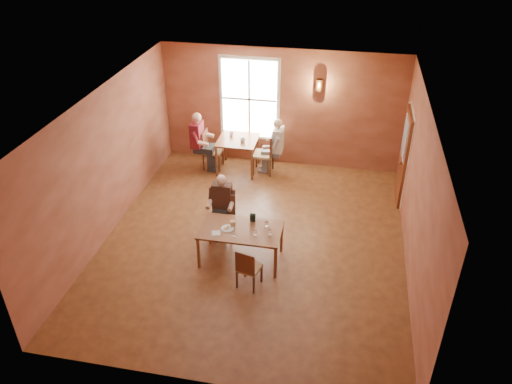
% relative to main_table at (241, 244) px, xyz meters
% --- Properties ---
extents(ground, '(6.00, 7.00, 0.01)m').
position_rel_main_table_xyz_m(ground, '(0.13, 0.64, -0.36)').
color(ground, brown).
rests_on(ground, ground).
extents(wall_back, '(6.00, 0.04, 3.00)m').
position_rel_main_table_xyz_m(wall_back, '(0.13, 4.14, 1.14)').
color(wall_back, brown).
rests_on(wall_back, ground).
extents(wall_front, '(6.00, 0.04, 3.00)m').
position_rel_main_table_xyz_m(wall_front, '(0.13, -2.86, 1.14)').
color(wall_front, brown).
rests_on(wall_front, ground).
extents(wall_left, '(0.04, 7.00, 3.00)m').
position_rel_main_table_xyz_m(wall_left, '(-2.87, 0.64, 1.14)').
color(wall_left, brown).
rests_on(wall_left, ground).
extents(wall_right, '(0.04, 7.00, 3.00)m').
position_rel_main_table_xyz_m(wall_right, '(3.13, 0.64, 1.14)').
color(wall_right, brown).
rests_on(wall_right, ground).
extents(ceiling, '(6.00, 7.00, 0.04)m').
position_rel_main_table_xyz_m(ceiling, '(0.13, 0.64, 2.64)').
color(ceiling, white).
rests_on(ceiling, wall_back).
extents(window, '(1.36, 0.10, 1.96)m').
position_rel_main_table_xyz_m(window, '(-0.67, 4.09, 1.34)').
color(window, white).
rests_on(window, wall_back).
extents(door, '(0.12, 1.04, 2.10)m').
position_rel_main_table_xyz_m(door, '(3.07, 2.94, 0.69)').
color(door, maroon).
rests_on(door, ground).
extents(wall_sconce, '(0.16, 0.16, 0.28)m').
position_rel_main_table_xyz_m(wall_sconce, '(1.03, 4.04, 1.84)').
color(wall_sconce, brown).
rests_on(wall_sconce, wall_back).
extents(main_table, '(1.54, 0.86, 0.72)m').
position_rel_main_table_xyz_m(main_table, '(0.00, 0.00, 0.00)').
color(main_table, brown).
rests_on(main_table, ground).
extents(chair_diner_main, '(0.41, 0.41, 0.92)m').
position_rel_main_table_xyz_m(chair_diner_main, '(-0.50, 0.65, 0.10)').
color(chair_diner_main, brown).
rests_on(chair_diner_main, ground).
extents(diner_main, '(0.51, 0.51, 1.28)m').
position_rel_main_table_xyz_m(diner_main, '(-0.50, 0.62, 0.28)').
color(diner_main, black).
rests_on(diner_main, ground).
extents(chair_empty, '(0.45, 0.45, 0.83)m').
position_rel_main_table_xyz_m(chair_empty, '(0.30, -0.68, 0.06)').
color(chair_empty, '#43260F').
rests_on(chair_empty, ground).
extents(plate_food, '(0.27, 0.27, 0.03)m').
position_rel_main_table_xyz_m(plate_food, '(-0.24, -0.04, 0.38)').
color(plate_food, silver).
rests_on(plate_food, main_table).
extents(sandwich, '(0.11, 0.11, 0.11)m').
position_rel_main_table_xyz_m(sandwich, '(-0.16, 0.05, 0.41)').
color(sandwich, '#DCB36A').
rests_on(sandwich, main_table).
extents(goblet_a, '(0.09, 0.09, 0.18)m').
position_rel_main_table_xyz_m(goblet_a, '(0.48, 0.09, 0.45)').
color(goblet_a, white).
rests_on(goblet_a, main_table).
extents(goblet_b, '(0.08, 0.08, 0.16)m').
position_rel_main_table_xyz_m(goblet_b, '(0.58, -0.13, 0.44)').
color(goblet_b, white).
rests_on(goblet_b, main_table).
extents(goblet_c, '(0.08, 0.08, 0.16)m').
position_rel_main_table_xyz_m(goblet_c, '(0.32, -0.20, 0.44)').
color(goblet_c, white).
rests_on(goblet_c, main_table).
extents(menu_stand, '(0.10, 0.05, 0.17)m').
position_rel_main_table_xyz_m(menu_stand, '(0.17, 0.29, 0.45)').
color(menu_stand, black).
rests_on(menu_stand, main_table).
extents(knife, '(0.19, 0.06, 0.00)m').
position_rel_main_table_xyz_m(knife, '(-0.05, -0.24, 0.36)').
color(knife, silver).
rests_on(knife, main_table).
extents(napkin, '(0.20, 0.20, 0.01)m').
position_rel_main_table_xyz_m(napkin, '(-0.42, -0.20, 0.36)').
color(napkin, silver).
rests_on(napkin, main_table).
extents(second_table, '(0.97, 0.97, 0.85)m').
position_rel_main_table_xyz_m(second_table, '(-0.85, 3.52, 0.07)').
color(second_table, brown).
rests_on(second_table, ground).
extents(chair_diner_white, '(0.47, 0.47, 1.06)m').
position_rel_main_table_xyz_m(chair_diner_white, '(-0.20, 3.52, 0.17)').
color(chair_diner_white, brown).
rests_on(chair_diner_white, ground).
extents(diner_white, '(0.55, 0.55, 1.38)m').
position_rel_main_table_xyz_m(diner_white, '(-0.17, 3.52, 0.33)').
color(diner_white, white).
rests_on(diner_white, ground).
extents(chair_diner_maroon, '(0.45, 0.45, 1.01)m').
position_rel_main_table_xyz_m(chair_diner_maroon, '(-1.50, 3.52, 0.14)').
color(chair_diner_maroon, '#522414').
rests_on(chair_diner_maroon, ground).
extents(diner_maroon, '(0.59, 0.59, 1.47)m').
position_rel_main_table_xyz_m(diner_maroon, '(-1.53, 3.52, 0.37)').
color(diner_maroon, '#5B1211').
rests_on(diner_maroon, ground).
extents(cup_a, '(0.15, 0.15, 0.10)m').
position_rel_main_table_xyz_m(cup_a, '(-0.70, 3.38, 0.55)').
color(cup_a, silver).
rests_on(cup_a, second_table).
extents(cup_b, '(0.14, 0.14, 0.11)m').
position_rel_main_table_xyz_m(cup_b, '(-1.05, 3.66, 0.55)').
color(cup_b, white).
rests_on(cup_b, second_table).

